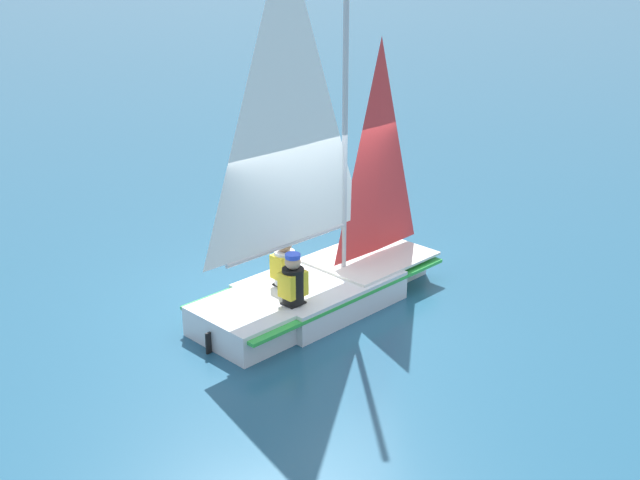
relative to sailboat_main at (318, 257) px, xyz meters
The scene contains 4 objects.
ground_plane 0.78m from the sailboat_main, 45.83° to the left, with size 260.00×260.00×0.00m, color #235675.
sailboat_main is the anchor object (origin of this frame).
sailor_helm 0.54m from the sailboat_main, 156.61° to the right, with size 0.42×0.43×1.16m.
sailor_crew 0.90m from the sailboat_main, 111.14° to the right, with size 0.42×0.43×1.16m.
Camera 1 is at (0.14, -10.76, 5.22)m, focal length 45.00 mm.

